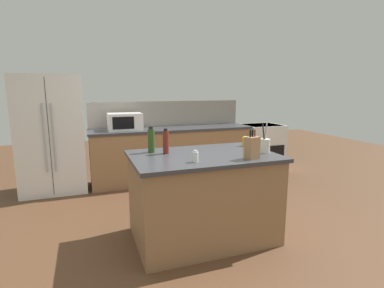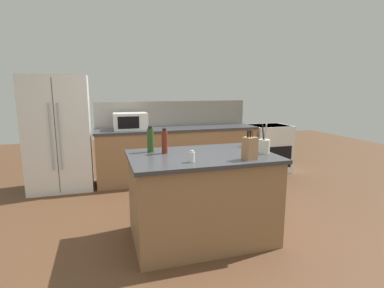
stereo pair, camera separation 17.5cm
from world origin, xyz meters
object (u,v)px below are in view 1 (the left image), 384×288
microwave (125,122)px  vinegar_bottle (166,142)px  honey_jar (245,142)px  spice_jar_oregano (256,150)px  olive_oil_bottle (151,140)px  knife_block (252,147)px  salt_shaker (196,157)px  range_oven (261,147)px  refrigerator (52,134)px  utensil_crock (264,145)px

microwave → vinegar_bottle: 2.03m
microwave → honey_jar: microwave is taller
spice_jar_oregano → olive_oil_bottle: olive_oil_bottle is taller
knife_block → honey_jar: 0.67m
vinegar_bottle → salt_shaker: vinegar_bottle is taller
range_oven → refrigerator: bearing=179.2°
vinegar_bottle → honey_jar: size_ratio=2.29×
range_oven → vinegar_bottle: (-2.52, -2.03, 0.60)m
vinegar_bottle → salt_shaker: (0.16, -0.46, -0.07)m
utensil_crock → spice_jar_oregano: utensil_crock is taller
range_oven → utensil_crock: (-1.50, -2.34, 0.56)m
refrigerator → spice_jar_oregano: bearing=-49.3°
salt_shaker → knife_block: bearing=-5.6°
honey_jar → refrigerator: bearing=139.3°
olive_oil_bottle → salt_shaker: bearing=-62.9°
range_oven → spice_jar_oregano: 3.01m
olive_oil_bottle → vinegar_bottle: bearing=-41.5°
knife_block → honey_jar: size_ratio=2.45×
vinegar_bottle → olive_oil_bottle: 0.18m
range_oven → salt_shaker: size_ratio=8.05×
spice_jar_oregano → honey_jar: same height
refrigerator → vinegar_bottle: size_ratio=6.76×
knife_block → salt_shaker: 0.58m
refrigerator → olive_oil_bottle: bearing=-59.3°
olive_oil_bottle → utensil_crock: bearing=-20.5°
utensil_crock → spice_jar_oregano: size_ratio=2.70×
range_oven → utensil_crock: utensil_crock is taller
salt_shaker → refrigerator: bearing=119.9°
range_oven → knife_block: bearing=-124.9°
microwave → refrigerator: bearing=177.4°
range_oven → utensil_crock: bearing=-122.6°
honey_jar → salt_shaker: (-0.85, -0.55, -0.00)m
vinegar_bottle → spice_jar_oregano: vinegar_bottle is taller
refrigerator → honey_jar: refrigerator is taller
knife_block → spice_jar_oregano: size_ratio=2.45×
honey_jar → microwave: bearing=121.2°
range_oven → honey_jar: size_ratio=7.76×
refrigerator → olive_oil_bottle: 2.29m
range_oven → microwave: microwave is taller
utensil_crock → spice_jar_oregano: bearing=-148.6°
utensil_crock → range_oven: bearing=57.4°
knife_block → utensil_crock: size_ratio=0.91×
microwave → knife_block: size_ratio=1.90×
knife_block → utensil_crock: bearing=19.6°
knife_block → olive_oil_bottle: (-0.87, 0.64, 0.02)m
knife_block → honey_jar: (0.27, 0.61, -0.06)m
knife_block → vinegar_bottle: bearing=128.2°
range_oven → olive_oil_bottle: bearing=-144.2°
utensil_crock → salt_shaker: size_ratio=2.80×
microwave → spice_jar_oregano: 2.65m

